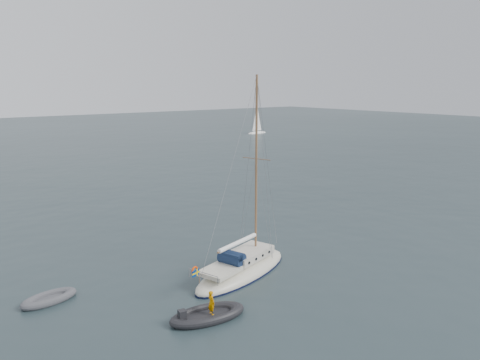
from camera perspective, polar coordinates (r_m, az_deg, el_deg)
ground at (r=29.11m, az=-1.11°, el=-10.63°), size 300.00×300.00×0.00m
sailboat at (r=27.90m, az=0.27°, el=-9.62°), size 8.49×2.55×12.09m
dinghy at (r=26.72m, az=-22.26°, el=-13.23°), size 2.93×1.32×0.42m
rib at (r=23.29m, az=-4.00°, el=-16.03°), size 3.84×1.74×1.40m
distant_yacht_b at (r=106.64m, az=2.08°, el=7.36°), size 5.51×2.94×7.30m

